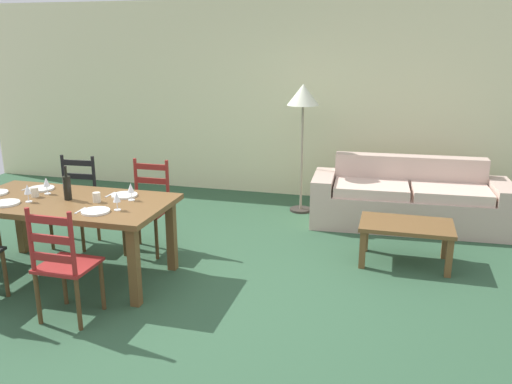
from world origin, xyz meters
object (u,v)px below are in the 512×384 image
(dining_chair_near_right, at_px, (64,264))
(standing_lamp, at_px, (303,103))
(wine_bottle, at_px, (67,187))
(coffee_cup_primary, at_px, (97,197))
(dining_chair_far_right, at_px, (148,207))
(wine_glass_near_left, at_px, (28,190))
(coffee_cup_secondary, at_px, (34,192))
(dining_chair_far_left, at_px, (75,202))
(wine_glass_far_left, at_px, (46,183))
(wine_glass_far_right, at_px, (131,189))
(dining_table, at_px, (68,209))
(coffee_table, at_px, (406,229))
(wine_glass_near_right, at_px, (117,198))
(couch, at_px, (408,201))

(dining_chair_near_right, relative_size, standing_lamp, 0.59)
(wine_bottle, bearing_deg, coffee_cup_primary, -1.27)
(standing_lamp, bearing_deg, dining_chair_far_right, -127.19)
(wine_glass_near_left, relative_size, coffee_cup_secondary, 1.79)
(dining_chair_far_left, distance_m, standing_lamp, 2.94)
(dining_chair_far_right, bearing_deg, wine_glass_near_left, -127.35)
(wine_glass_near_left, bearing_deg, wine_glass_far_left, 89.88)
(wine_bottle, xyz_separation_m, wine_glass_far_right, (0.57, 0.13, -0.01))
(dining_table, bearing_deg, coffee_cup_secondary, 177.67)
(wine_glass_far_right, height_order, coffee_table, wine_glass_far_right)
(coffee_cup_primary, xyz_separation_m, coffee_cup_secondary, (-0.65, 0.00, 0.00))
(coffee_cup_primary, bearing_deg, wine_glass_near_right, -28.64)
(wine_bottle, relative_size, coffee_cup_secondary, 3.51)
(dining_table, xyz_separation_m, wine_glass_far_left, (-0.30, 0.13, 0.20))
(dining_table, bearing_deg, wine_glass_near_right, -13.90)
(wine_glass_near_right, bearing_deg, dining_chair_far_right, 101.33)
(dining_table, xyz_separation_m, wine_glass_near_right, (0.60, -0.15, 0.20))
(dining_chair_far_left, xyz_separation_m, wine_bottle, (0.44, -0.73, 0.39))
(dining_chair_far_left, height_order, couch, dining_chair_far_left)
(coffee_table, bearing_deg, standing_lamp, 133.07)
(coffee_table, xyz_separation_m, standing_lamp, (-1.31, 1.40, 1.06))
(wine_glass_near_right, distance_m, wine_glass_far_left, 0.94)
(couch, distance_m, standing_lamp, 1.76)
(dining_chair_far_left, bearing_deg, wine_glass_far_right, -31.00)
(wine_glass_far_right, bearing_deg, couch, 41.23)
(dining_chair_far_left, bearing_deg, couch, 24.28)
(coffee_cup_primary, distance_m, coffee_table, 2.98)
(dining_chair_far_left, xyz_separation_m, wine_glass_far_left, (0.14, -0.62, 0.38))
(dining_table, height_order, couch, couch)
(dining_chair_far_left, height_order, wine_glass_far_right, dining_chair_far_left)
(dining_chair_far_right, distance_m, standing_lamp, 2.36)
(wine_glass_far_right, bearing_deg, dining_chair_near_right, -98.82)
(dining_table, xyz_separation_m, dining_chair_far_left, (-0.43, 0.75, -0.19))
(wine_glass_near_left, bearing_deg, wine_glass_far_right, 18.19)
(wine_glass_near_left, xyz_separation_m, couch, (3.37, 2.47, -0.57))
(wine_glass_near_left, distance_m, wine_glass_near_right, 0.90)
(dining_table, relative_size, coffee_cup_primary, 21.11)
(wine_glass_far_right, height_order, coffee_cup_secondary, wine_glass_far_right)
(dining_chair_far_right, height_order, wine_glass_far_right, dining_chair_far_right)
(wine_bottle, bearing_deg, couch, 37.05)
(wine_bottle, height_order, wine_glass_far_left, wine_bottle)
(coffee_cup_primary, distance_m, standing_lamp, 2.95)
(dining_chair_far_right, height_order, coffee_cup_primary, dining_chair_far_right)
(dining_chair_far_right, distance_m, coffee_cup_primary, 0.84)
(wine_glass_near_left, bearing_deg, dining_chair_far_left, 98.69)
(wine_glass_near_right, height_order, couch, wine_glass_near_right)
(coffee_cup_secondary, bearing_deg, dining_chair_far_left, 96.61)
(dining_chair_far_right, bearing_deg, coffee_table, 7.18)
(dining_chair_far_left, relative_size, wine_glass_far_left, 5.96)
(dining_chair_near_right, height_order, standing_lamp, standing_lamp)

